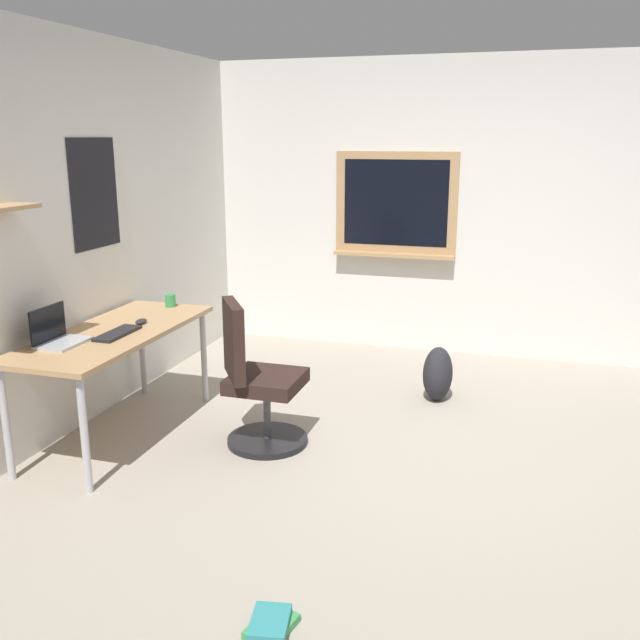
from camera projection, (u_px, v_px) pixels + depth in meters
name	position (u px, v px, depth m)	size (l,w,h in m)	color
ground_plane	(432.00, 468.00, 4.20)	(5.20, 5.20, 0.00)	#9E9384
wall_back	(64.00, 235.00, 4.55)	(5.00, 0.30, 2.60)	silver
wall_right	(475.00, 210.00, 6.14)	(0.22, 5.00, 2.60)	silver
desk	(115.00, 341.00, 4.50)	(1.59, 0.64, 0.72)	tan
office_chair	(257.00, 385.00, 4.42)	(0.56, 0.57, 0.95)	black
laptop	(57.00, 335.00, 4.18)	(0.31, 0.21, 0.23)	#ADAFB5
keyboard	(118.00, 333.00, 4.38)	(0.37, 0.13, 0.02)	black
computer_mouse	(141.00, 321.00, 4.64)	(0.10, 0.06, 0.03)	#262628
coffee_mug	(171.00, 300.00, 5.11)	(0.08, 0.08, 0.09)	#338C4C
backpack	(438.00, 374.00, 5.24)	(0.32, 0.22, 0.41)	#232328
book_stack_on_floor	(271.00, 625.00, 2.80)	(0.25, 0.19, 0.07)	#3D934C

